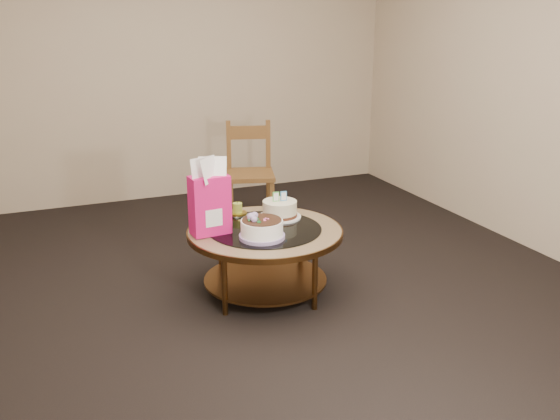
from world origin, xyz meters
name	(u,v)px	position (x,y,z in m)	size (l,w,h in m)	color
ground	(265,292)	(0.00, 0.00, 0.00)	(5.00, 5.00, 0.00)	black
room_walls	(264,58)	(0.00, 0.00, 1.54)	(4.52, 5.02, 2.61)	tan
coffee_table	(265,240)	(0.00, 0.00, 0.38)	(1.02, 1.02, 0.46)	#583719
decorated_cake	(262,230)	(-0.08, -0.16, 0.51)	(0.29, 0.29, 0.17)	#9F85BC
cream_cake	(280,210)	(0.17, 0.17, 0.52)	(0.29, 0.29, 0.18)	white
gift_bag	(209,197)	(-0.35, 0.05, 0.70)	(0.26, 0.19, 0.49)	#DF1570
pillar_candle	(238,211)	(-0.08, 0.33, 0.49)	(0.14, 0.14, 0.10)	tan
dining_chair	(250,173)	(0.41, 1.43, 0.45)	(0.51, 0.51, 0.89)	brown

